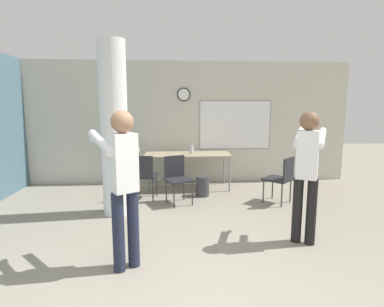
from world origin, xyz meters
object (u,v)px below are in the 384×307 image
Objects in this scene: chair_table_left at (144,173)px; person_playing_front at (123,178)px; chair_mid_room at (281,176)px; chair_table_front at (177,176)px; bottle_on_table at (192,150)px; folding_table at (188,156)px; person_playing_side at (307,167)px.

chair_table_left is 0.50× the size of person_playing_front.
chair_mid_room and chair_table_front have the same top height.
person_playing_front reaches higher than bottle_on_table.
bottle_on_table reaches higher than folding_table.
bottle_on_table is 0.26× the size of chair_mid_room.
chair_table_left is at bearing 89.81° from person_playing_front.
folding_table is 3.38m from person_playing_front.
person_playing_side reaches higher than chair_table_front.
person_playing_front reaches higher than chair_table_left.
bottle_on_table is 0.26× the size of chair_table_left.
folding_table is 1.08m from chair_table_front.
person_playing_front is 2.28m from person_playing_side.
folding_table is 2.12× the size of chair_table_front.
bottle_on_table is 2.01m from chair_mid_room.
chair_table_front is at bearing 74.19° from person_playing_front.
bottle_on_table is 0.26× the size of chair_table_front.
chair_mid_room is (1.55, -1.23, -0.34)m from bottle_on_table.
person_playing_side reaches higher than chair_mid_room.
person_playing_side reaches higher than chair_table_left.
folding_table is 3.11m from person_playing_side.
folding_table is at bearing 41.31° from chair_table_left.
chair_table_front is at bearing -22.96° from chair_table_left.
chair_table_front reaches higher than folding_table.
chair_table_front is at bearing -107.90° from bottle_on_table.
chair_table_left is 2.55m from chair_mid_room.
person_playing_side is at bearing 11.86° from person_playing_front.
person_playing_front is at bearing -105.81° from chair_table_front.
folding_table is at bearing -163.63° from bottle_on_table.
folding_table is 1.18m from chair_table_left.
chair_table_front is (-1.89, 0.17, 0.00)m from chair_mid_room.
chair_mid_room is 1.90m from chair_table_front.
chair_table_front is (0.62, -0.26, 0.00)m from chair_table_left.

